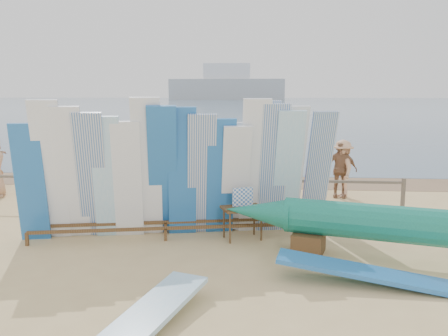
# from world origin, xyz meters

# --- Properties ---
(ground) EXTENTS (160.00, 160.00, 0.00)m
(ground) POSITION_xyz_m (0.00, 0.00, 0.00)
(ground) COLOR #D7B87C
(ground) RESTS_ON ground
(ocean) EXTENTS (320.00, 240.00, 0.02)m
(ocean) POSITION_xyz_m (0.00, 128.00, 0.00)
(ocean) COLOR #435E77
(ocean) RESTS_ON ground
(wet_sand_strip) EXTENTS (40.00, 2.60, 0.01)m
(wet_sand_strip) POSITION_xyz_m (0.00, 7.20, 0.00)
(wet_sand_strip) COLOR #886B4D
(wet_sand_strip) RESTS_ON ground
(distant_ship) EXTENTS (45.00, 8.00, 14.00)m
(distant_ship) POSITION_xyz_m (-12.00, 180.00, 5.31)
(distant_ship) COLOR #999EA3
(distant_ship) RESTS_ON ocean
(fence) EXTENTS (12.08, 0.08, 0.90)m
(fence) POSITION_xyz_m (0.00, 3.00, 0.63)
(fence) COLOR #65594C
(fence) RESTS_ON ground
(main_surfboard_rack) EXTENTS (5.55, 1.76, 2.78)m
(main_surfboard_rack) POSITION_xyz_m (0.84, 0.93, 1.25)
(main_surfboard_rack) COLOR brown
(main_surfboard_rack) RESTS_ON ground
(side_surfboard_rack) EXTENTS (2.48, 1.24, 2.71)m
(side_surfboard_rack) POSITION_xyz_m (3.08, 2.02, 1.23)
(side_surfboard_rack) COLOR brown
(side_surfboard_rack) RESTS_ON ground
(outrigger_canoe) EXTENTS (6.90, 2.43, 0.99)m
(outrigger_canoe) POSITION_xyz_m (5.43, -0.28, 0.64)
(outrigger_canoe) COLOR brown
(outrigger_canoe) RESTS_ON ground
(vendor_table) EXTENTS (0.92, 0.79, 1.03)m
(vendor_table) POSITION_xyz_m (2.37, 0.95, 0.34)
(vendor_table) COLOR brown
(vendor_table) RESTS_ON ground
(flat_board_d) EXTENTS (2.75, 0.98, 0.38)m
(flat_board_d) POSITION_xyz_m (4.33, -1.13, 0.00)
(flat_board_d) COLOR #2365B1
(flat_board_d) RESTS_ON ground
(beach_chair_left) EXTENTS (0.69, 0.70, 0.84)m
(beach_chair_left) POSITION_xyz_m (-0.63, 3.79, 0.25)
(beach_chair_left) COLOR red
(beach_chair_left) RESTS_ON ground
(beach_chair_right) EXTENTS (0.77, 0.77, 0.87)m
(beach_chair_right) POSITION_xyz_m (2.29, 3.66, 0.26)
(beach_chair_right) COLOR red
(beach_chair_right) RESTS_ON ground
(stroller) EXTENTS (0.80, 0.98, 1.17)m
(stroller) POSITION_xyz_m (2.99, 3.77, 0.47)
(stroller) COLOR red
(stroller) RESTS_ON ground
(beachgoer_1) EXTENTS (0.64, 0.64, 1.60)m
(beachgoer_1) POSITION_xyz_m (-4.30, 5.92, 0.80)
(beachgoer_1) COLOR #8C6042
(beachgoer_1) RESTS_ON ground
(beachgoer_7) EXTENTS (0.75, 0.72, 1.84)m
(beachgoer_7) POSITION_xyz_m (2.53, 5.48, 0.92)
(beachgoer_7) COLOR #8C6042
(beachgoer_7) RESTS_ON ground
(beachgoer_4) EXTENTS (0.92, 0.95, 1.58)m
(beachgoer_4) POSITION_xyz_m (-1.10, 5.64, 0.79)
(beachgoer_4) COLOR #8C6042
(beachgoer_4) RESTS_ON ground
(beachgoer_5) EXTENTS (1.48, 1.57, 1.76)m
(beachgoer_5) POSITION_xyz_m (2.61, 6.94, 0.88)
(beachgoer_5) COLOR beige
(beachgoer_5) RESTS_ON ground
(beachgoer_10) EXTENTS (0.95, 0.50, 1.55)m
(beachgoer_10) POSITION_xyz_m (4.85, 4.94, 0.77)
(beachgoer_10) COLOR #8C6042
(beachgoer_10) RESTS_ON ground
(beachgoer_3) EXTENTS (0.99, 1.10, 1.63)m
(beachgoer_3) POSITION_xyz_m (-1.55, 6.56, 0.82)
(beachgoer_3) COLOR tan
(beachgoer_3) RESTS_ON ground
(beachgoer_2) EXTENTS (0.88, 0.97, 1.83)m
(beachgoer_2) POSITION_xyz_m (-0.93, 4.53, 0.92)
(beachgoer_2) COLOR beige
(beachgoer_2) RESTS_ON ground
(beachgoer_6) EXTENTS (0.93, 0.99, 1.88)m
(beachgoer_6) POSITION_xyz_m (0.44, 3.71, 0.94)
(beachgoer_6) COLOR tan
(beachgoer_6) RESTS_ON ground
(beachgoer_9) EXTENTS (0.55, 1.07, 1.58)m
(beachgoer_9) POSITION_xyz_m (4.93, 5.01, 0.79)
(beachgoer_9) COLOR tan
(beachgoer_9) RESTS_ON ground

